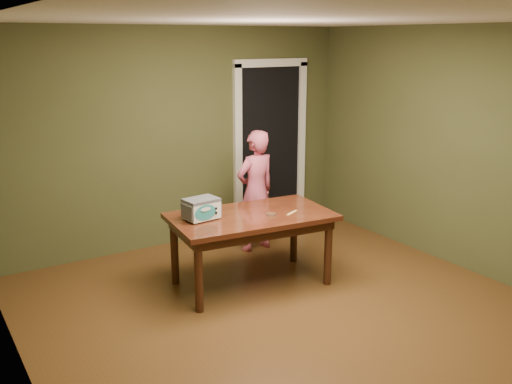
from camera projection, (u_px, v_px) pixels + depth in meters
floor at (301, 321)px, 5.11m from camera, size 5.00×5.00×0.00m
room_shell at (306, 132)px, 4.66m from camera, size 4.52×5.02×2.61m
doorway at (258, 144)px, 7.77m from camera, size 1.10×0.66×2.25m
dining_table at (251, 224)px, 5.72m from camera, size 1.69×1.07×0.75m
toy_oven at (201, 208)px, 5.50m from camera, size 0.36×0.26×0.21m
baking_pan at (271, 214)px, 5.66m from camera, size 0.10×0.10×0.02m
spatula at (292, 213)px, 5.73m from camera, size 0.17×0.10×0.01m
child at (256, 191)px, 6.68m from camera, size 0.56×0.40×1.44m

